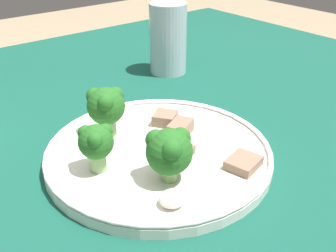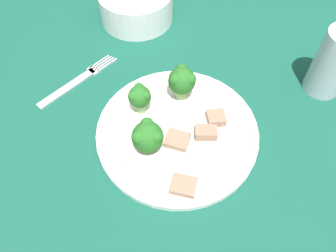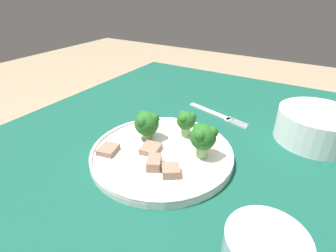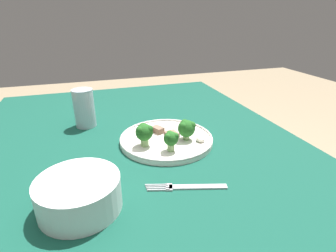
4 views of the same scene
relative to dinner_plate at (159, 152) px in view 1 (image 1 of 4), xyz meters
The scene contains 11 objects.
table 0.15m from the dinner_plate, 67.02° to the left, with size 1.20×0.97×0.77m.
dinner_plate is the anchor object (origin of this frame).
drinking_glass 0.30m from the dinner_plate, 48.84° to the left, with size 0.07×0.07×0.13m.
broccoli_floret_near_rim_left 0.07m from the dinner_plate, 116.28° to the right, with size 0.05×0.05×0.06m.
broccoli_floret_center_left 0.09m from the dinner_plate, behind, with size 0.04×0.04×0.06m.
broccoli_floret_back_left 0.09m from the dinner_plate, 110.94° to the left, with size 0.05×0.05×0.07m.
meat_slice_front_slice 0.05m from the dinner_plate, 15.93° to the left, with size 0.04×0.04×0.02m.
meat_slice_middle_slice 0.07m from the dinner_plate, 45.00° to the left, with size 0.04×0.04×0.02m.
meat_slice_rear_slice 0.10m from the dinner_plate, 58.51° to the right, with size 0.04×0.04×0.01m.
meat_slice_edge_slice 0.02m from the dinner_plate, 64.73° to the right, with size 0.04×0.04×0.01m.
sauce_dollop 0.10m from the dinner_plate, 119.86° to the right, with size 0.03×0.03×0.02m.
Camera 1 is at (-0.28, -0.41, 1.04)m, focal length 42.00 mm.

